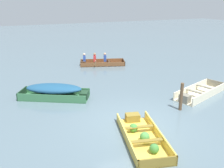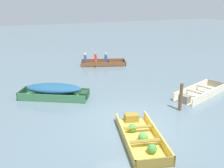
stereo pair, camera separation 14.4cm
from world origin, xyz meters
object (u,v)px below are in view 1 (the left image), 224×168
at_px(dinghy_yellow_foreground, 142,135).
at_px(rowboat_wooden_brown_with_crew, 99,62).
at_px(mooring_post, 181,97).
at_px(skiff_green_near_moored, 55,90).
at_px(skiff_cream_mid_moored, 199,93).

distance_m(dinghy_yellow_foreground, rowboat_wooden_brown_with_crew, 10.24).
bearing_deg(mooring_post, rowboat_wooden_brown_with_crew, 93.38).
distance_m(dinghy_yellow_foreground, mooring_post, 3.08).
xyz_separation_m(skiff_green_near_moored, mooring_post, (4.71, -3.48, 0.20)).
distance_m(dinghy_yellow_foreground, skiff_green_near_moored, 5.28).
bearing_deg(dinghy_yellow_foreground, rowboat_wooden_brown_with_crew, 77.63).
height_order(rowboat_wooden_brown_with_crew, mooring_post, mooring_post).
xyz_separation_m(skiff_green_near_moored, rowboat_wooden_brown_with_crew, (4.20, 5.13, -0.22)).
relative_size(skiff_cream_mid_moored, rowboat_wooden_brown_with_crew, 1.00).
bearing_deg(mooring_post, skiff_cream_mid_moored, 27.55).
bearing_deg(rowboat_wooden_brown_with_crew, skiff_cream_mid_moored, -72.63).
height_order(dinghy_yellow_foreground, mooring_post, mooring_post).
height_order(dinghy_yellow_foreground, skiff_cream_mid_moored, skiff_cream_mid_moored).
height_order(skiff_green_near_moored, mooring_post, mooring_post).
bearing_deg(rowboat_wooden_brown_with_crew, skiff_green_near_moored, -129.35).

